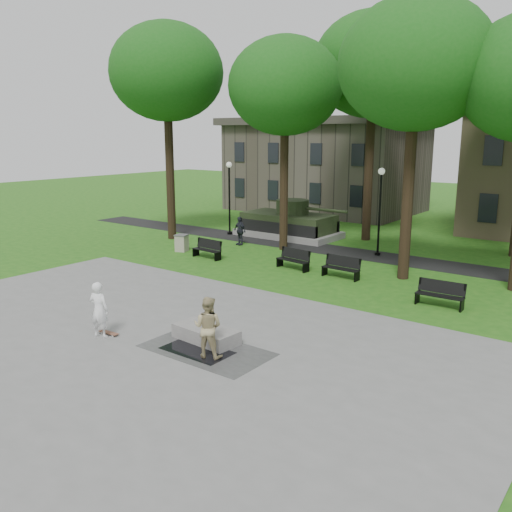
% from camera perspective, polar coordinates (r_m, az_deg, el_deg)
% --- Properties ---
extents(ground, '(120.00, 120.00, 0.00)m').
position_cam_1_polar(ground, '(20.44, -3.29, -5.76)').
color(ground, '#1F5714').
rests_on(ground, ground).
extents(plaza, '(22.00, 16.00, 0.02)m').
position_cam_1_polar(plaza, '(17.18, -14.30, -9.79)').
color(plaza, gray).
rests_on(plaza, ground).
extents(footpath, '(44.00, 2.60, 0.01)m').
position_cam_1_polar(footpath, '(30.26, 11.56, 0.11)').
color(footpath, black).
rests_on(footpath, ground).
extents(building_left, '(15.00, 10.00, 7.20)m').
position_cam_1_polar(building_left, '(47.60, 7.37, 9.15)').
color(building_left, '#4C443D').
rests_on(building_left, ground).
extents(tree_0, '(6.80, 6.80, 12.97)m').
position_cam_1_polar(tree_0, '(34.37, -9.39, 18.49)').
color(tree_0, black).
rests_on(tree_0, ground).
extents(tree_1, '(6.20, 6.20, 11.63)m').
position_cam_1_polar(tree_1, '(30.59, 3.08, 17.35)').
color(tree_1, black).
rests_on(tree_1, ground).
extents(tree_2, '(6.60, 6.60, 12.16)m').
position_cam_1_polar(tree_2, '(25.12, 16.48, 18.72)').
color(tree_2, black).
rests_on(tree_2, ground).
extents(tree_4, '(7.20, 7.20, 13.50)m').
position_cam_1_polar(tree_4, '(34.26, 12.26, 19.01)').
color(tree_4, black).
rests_on(tree_4, ground).
extents(lamp_left, '(0.36, 0.36, 4.73)m').
position_cam_1_polar(lamp_left, '(35.43, -2.83, 6.74)').
color(lamp_left, black).
rests_on(lamp_left, ground).
extents(lamp_mid, '(0.36, 0.36, 4.73)m').
position_cam_1_polar(lamp_mid, '(29.85, 12.92, 5.31)').
color(lamp_mid, black).
rests_on(lamp_mid, ground).
extents(tank_monument, '(7.45, 3.40, 2.40)m').
position_cam_1_polar(tank_monument, '(34.94, 3.48, 3.44)').
color(tank_monument, gray).
rests_on(tank_monument, ground).
extents(puddle, '(2.20, 1.20, 0.00)m').
position_cam_1_polar(puddle, '(16.86, -6.23, -9.86)').
color(puddle, black).
rests_on(puddle, plaza).
extents(concrete_block, '(2.27, 1.16, 0.45)m').
position_cam_1_polar(concrete_block, '(17.50, -5.28, -8.18)').
color(concrete_block, gray).
rests_on(concrete_block, plaza).
extents(skateboard, '(0.79, 0.26, 0.07)m').
position_cam_1_polar(skateboard, '(18.66, -15.24, -7.86)').
color(skateboard, brown).
rests_on(skateboard, plaza).
extents(skateboarder, '(0.77, 0.62, 1.85)m').
position_cam_1_polar(skateboarder, '(18.23, -16.20, -5.45)').
color(skateboarder, white).
rests_on(skateboarder, plaza).
extents(friend_watching, '(1.06, 0.93, 1.85)m').
position_cam_1_polar(friend_watching, '(16.08, -5.09, -7.45)').
color(friend_watching, tan).
rests_on(friend_watching, plaza).
extents(pedestrian_walker, '(1.07, 0.63, 1.71)m').
position_cam_1_polar(pedestrian_walker, '(32.23, -1.72, 2.67)').
color(pedestrian_walker, '#21232D').
rests_on(pedestrian_walker, ground).
extents(park_bench_0, '(1.83, 0.67, 1.00)m').
position_cam_1_polar(park_bench_0, '(28.94, -5.11, 0.80)').
color(park_bench_0, black).
rests_on(park_bench_0, ground).
extents(park_bench_1, '(1.85, 0.77, 1.00)m').
position_cam_1_polar(park_bench_1, '(26.53, 3.99, -0.28)').
color(park_bench_1, black).
rests_on(park_bench_1, ground).
extents(park_bench_2, '(1.81, 0.58, 1.00)m').
position_cam_1_polar(park_bench_2, '(25.16, 9.00, -1.12)').
color(park_bench_2, black).
rests_on(park_bench_2, ground).
extents(park_bench_3, '(1.81, 0.57, 1.00)m').
position_cam_1_polar(park_bench_3, '(21.91, 18.85, -3.74)').
color(park_bench_3, black).
rests_on(park_bench_3, ground).
extents(trash_bin, '(0.82, 0.82, 0.96)m').
position_cam_1_polar(trash_bin, '(30.79, -7.82, 1.38)').
color(trash_bin, '#A39D86').
rests_on(trash_bin, ground).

